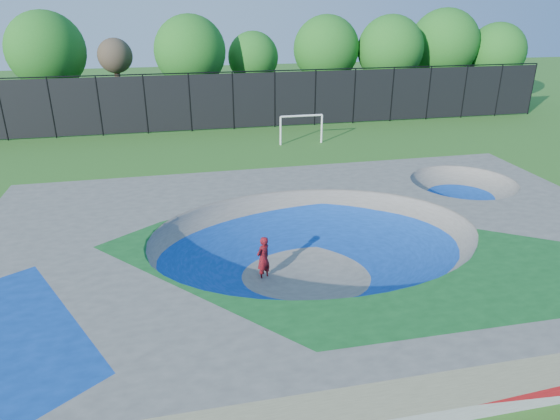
{
  "coord_description": "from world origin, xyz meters",
  "views": [
    {
      "loc": [
        -4.27,
        -14.23,
        8.49
      ],
      "look_at": [
        -0.53,
        3.0,
        1.1
      ],
      "focal_mm": 32.0,
      "sensor_mm": 36.0,
      "label": 1
    }
  ],
  "objects": [
    {
      "name": "soccer_goal",
      "position": [
        3.72,
        16.11,
        1.29
      ],
      "size": [
        2.83,
        0.12,
        1.87
      ],
      "color": "white",
      "rests_on": "ground"
    },
    {
      "name": "fence",
      "position": [
        0.0,
        21.0,
        2.1
      ],
      "size": [
        48.09,
        0.09,
        4.04
      ],
      "color": "black",
      "rests_on": "ground"
    },
    {
      "name": "skater",
      "position": [
        -1.76,
        -0.1,
        0.77
      ],
      "size": [
        0.67,
        0.63,
        1.54
      ],
      "primitive_type": "imported",
      "rotation": [
        0.0,
        0.0,
        3.79
      ],
      "color": "red",
      "rests_on": "ground"
    },
    {
      "name": "skateboard",
      "position": [
        -1.76,
        -0.1,
        0.03
      ],
      "size": [
        0.78,
        0.59,
        0.05
      ],
      "primitive_type": "cube",
      "rotation": [
        0.0,
        0.0,
        0.55
      ],
      "color": "black",
      "rests_on": "ground"
    },
    {
      "name": "ground",
      "position": [
        0.0,
        0.0,
        0.0
      ],
      "size": [
        120.0,
        120.0,
        0.0
      ],
      "primitive_type": "plane",
      "color": "#2A651C",
      "rests_on": "ground"
    },
    {
      "name": "skate_deck",
      "position": [
        0.0,
        0.0,
        0.75
      ],
      "size": [
        22.0,
        14.0,
        1.5
      ],
      "primitive_type": "cube",
      "color": "gray",
      "rests_on": "ground"
    },
    {
      "name": "treeline",
      "position": [
        0.63,
        26.28,
        4.94
      ],
      "size": [
        53.07,
        7.67,
        8.05
      ],
      "color": "#443322",
      "rests_on": "ground"
    }
  ]
}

